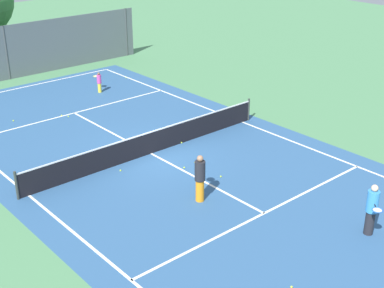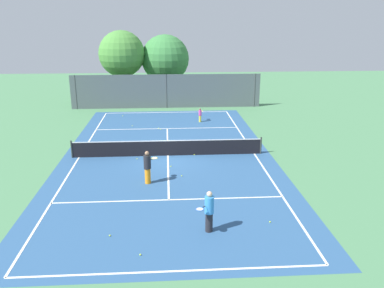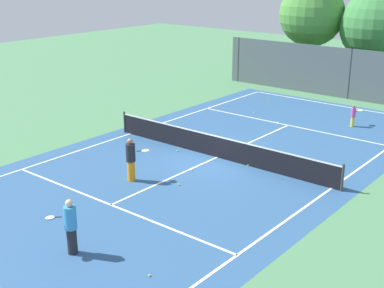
{
  "view_description": "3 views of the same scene",
  "coord_description": "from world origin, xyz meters",
  "px_view_note": "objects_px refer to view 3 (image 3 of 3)",
  "views": [
    {
      "loc": [
        -12.34,
        -16.89,
        9.68
      ],
      "look_at": [
        0.37,
        -2.23,
        1.08
      ],
      "focal_mm": 51.08,
      "sensor_mm": 36.0,
      "label": 1
    },
    {
      "loc": [
        -0.02,
        -23.6,
        8.24
      ],
      "look_at": [
        1.4,
        -1.95,
        1.35
      ],
      "focal_mm": 37.17,
      "sensor_mm": 36.0,
      "label": 2
    },
    {
      "loc": [
        13.22,
        -18.01,
        8.23
      ],
      "look_at": [
        -0.7,
        -0.92,
        0.72
      ],
      "focal_mm": 49.69,
      "sensor_mm": 36.0,
      "label": 3
    }
  ],
  "objects_px": {
    "player_2": "(131,159)",
    "tennis_ball_11": "(248,165)",
    "player_0": "(354,116)",
    "tennis_ball_7": "(192,170)",
    "ball_crate": "(249,155)",
    "tennis_ball_12": "(149,275)",
    "tennis_ball_8": "(203,138)",
    "tennis_ball_10": "(254,112)",
    "tennis_ball_5": "(269,98)",
    "tennis_ball_0": "(277,124)",
    "tennis_ball_2": "(179,185)",
    "tennis_ball_9": "(177,151)",
    "tennis_ball_6": "(278,122)",
    "player_1": "(70,226)"
  },
  "relations": [
    {
      "from": "player_2",
      "to": "tennis_ball_11",
      "type": "height_order",
      "value": "player_2"
    },
    {
      "from": "player_0",
      "to": "tennis_ball_7",
      "type": "distance_m",
      "value": 10.71
    },
    {
      "from": "ball_crate",
      "to": "tennis_ball_12",
      "type": "height_order",
      "value": "ball_crate"
    },
    {
      "from": "ball_crate",
      "to": "tennis_ball_8",
      "type": "height_order",
      "value": "ball_crate"
    },
    {
      "from": "tennis_ball_10",
      "to": "tennis_ball_11",
      "type": "xyz_separation_m",
      "value": [
        4.46,
        -7.35,
        0.0
      ]
    },
    {
      "from": "tennis_ball_12",
      "to": "tennis_ball_5",
      "type": "bearing_deg",
      "value": 112.48
    },
    {
      "from": "tennis_ball_0",
      "to": "tennis_ball_11",
      "type": "distance_m",
      "value": 6.49
    },
    {
      "from": "tennis_ball_2",
      "to": "tennis_ball_9",
      "type": "bearing_deg",
      "value": 131.68
    },
    {
      "from": "ball_crate",
      "to": "tennis_ball_5",
      "type": "distance_m",
      "value": 11.23
    },
    {
      "from": "player_2",
      "to": "tennis_ball_5",
      "type": "xyz_separation_m",
      "value": [
        -2.82,
        15.08,
        -0.88
      ]
    },
    {
      "from": "tennis_ball_7",
      "to": "tennis_ball_5",
      "type": "bearing_deg",
      "value": 107.61
    },
    {
      "from": "tennis_ball_5",
      "to": "tennis_ball_11",
      "type": "height_order",
      "value": "same"
    },
    {
      "from": "tennis_ball_0",
      "to": "ball_crate",
      "type": "bearing_deg",
      "value": -72.54
    },
    {
      "from": "tennis_ball_6",
      "to": "tennis_ball_11",
      "type": "xyz_separation_m",
      "value": [
        2.35,
        -6.47,
        0.0
      ]
    },
    {
      "from": "tennis_ball_7",
      "to": "tennis_ball_8",
      "type": "bearing_deg",
      "value": 122.08
    },
    {
      "from": "player_0",
      "to": "tennis_ball_12",
      "type": "relative_size",
      "value": 17.37
    },
    {
      "from": "player_2",
      "to": "tennis_ball_7",
      "type": "xyz_separation_m",
      "value": [
        1.23,
        2.31,
        -0.88
      ]
    },
    {
      "from": "tennis_ball_2",
      "to": "tennis_ball_6",
      "type": "xyz_separation_m",
      "value": [
        -1.41,
        9.94,
        0.0
      ]
    },
    {
      "from": "tennis_ball_10",
      "to": "tennis_ball_12",
      "type": "bearing_deg",
      "value": -66.5
    },
    {
      "from": "player_0",
      "to": "tennis_ball_6",
      "type": "relative_size",
      "value": 17.37
    },
    {
      "from": "tennis_ball_11",
      "to": "tennis_ball_6",
      "type": "bearing_deg",
      "value": 109.94
    },
    {
      "from": "player_0",
      "to": "tennis_ball_6",
      "type": "bearing_deg",
      "value": -150.37
    },
    {
      "from": "player_1",
      "to": "tennis_ball_9",
      "type": "distance_m",
      "value": 9.57
    },
    {
      "from": "tennis_ball_9",
      "to": "tennis_ball_11",
      "type": "xyz_separation_m",
      "value": [
        3.56,
        0.52,
        0.0
      ]
    },
    {
      "from": "tennis_ball_5",
      "to": "tennis_ball_12",
      "type": "xyz_separation_m",
      "value": [
        8.13,
        -19.66,
        0.0
      ]
    },
    {
      "from": "player_0",
      "to": "tennis_ball_5",
      "type": "relative_size",
      "value": 17.37
    },
    {
      "from": "tennis_ball_2",
      "to": "tennis_ball_5",
      "type": "xyz_separation_m",
      "value": [
        -4.62,
        14.28,
        0.0
      ]
    },
    {
      "from": "player_0",
      "to": "ball_crate",
      "type": "bearing_deg",
      "value": -101.63
    },
    {
      "from": "player_0",
      "to": "tennis_ball_7",
      "type": "height_order",
      "value": "player_0"
    },
    {
      "from": "player_0",
      "to": "tennis_ball_0",
      "type": "distance_m",
      "value": 4.02
    },
    {
      "from": "ball_crate",
      "to": "tennis_ball_0",
      "type": "height_order",
      "value": "ball_crate"
    },
    {
      "from": "player_2",
      "to": "tennis_ball_11",
      "type": "relative_size",
      "value": 26.72
    },
    {
      "from": "tennis_ball_11",
      "to": "tennis_ball_12",
      "type": "xyz_separation_m",
      "value": [
        2.58,
        -8.85,
        0.0
      ]
    },
    {
      "from": "ball_crate",
      "to": "tennis_ball_2",
      "type": "height_order",
      "value": "ball_crate"
    },
    {
      "from": "player_0",
      "to": "tennis_ball_5",
      "type": "xyz_separation_m",
      "value": [
        -6.64,
        2.39,
        -0.57
      ]
    },
    {
      "from": "player_2",
      "to": "tennis_ball_12",
      "type": "distance_m",
      "value": 7.06
    },
    {
      "from": "tennis_ball_12",
      "to": "tennis_ball_2",
      "type": "bearing_deg",
      "value": 123.16
    },
    {
      "from": "tennis_ball_6",
      "to": "tennis_ball_11",
      "type": "distance_m",
      "value": 6.88
    },
    {
      "from": "tennis_ball_8",
      "to": "tennis_ball_12",
      "type": "distance_m",
      "value": 12.3
    },
    {
      "from": "tennis_ball_12",
      "to": "player_2",
      "type": "bearing_deg",
      "value": 139.25
    },
    {
      "from": "tennis_ball_2",
      "to": "tennis_ball_7",
      "type": "relative_size",
      "value": 1.0
    },
    {
      "from": "tennis_ball_8",
      "to": "tennis_ball_5",
      "type": "bearing_deg",
      "value": 100.98
    },
    {
      "from": "tennis_ball_11",
      "to": "tennis_ball_7",
      "type": "bearing_deg",
      "value": -127.43
    },
    {
      "from": "tennis_ball_5",
      "to": "tennis_ball_11",
      "type": "distance_m",
      "value": 12.15
    },
    {
      "from": "ball_crate",
      "to": "tennis_ball_0",
      "type": "xyz_separation_m",
      "value": [
        -1.68,
        5.33,
        -0.15
      ]
    },
    {
      "from": "tennis_ball_7",
      "to": "tennis_ball_12",
      "type": "distance_m",
      "value": 8.01
    },
    {
      "from": "player_0",
      "to": "tennis_ball_11",
      "type": "bearing_deg",
      "value": -97.35
    },
    {
      "from": "tennis_ball_7",
      "to": "tennis_ball_8",
      "type": "relative_size",
      "value": 1.0
    },
    {
      "from": "tennis_ball_5",
      "to": "ball_crate",
      "type": "bearing_deg",
      "value": -63.17
    },
    {
      "from": "tennis_ball_5",
      "to": "tennis_ball_9",
      "type": "relative_size",
      "value": 1.0
    }
  ]
}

